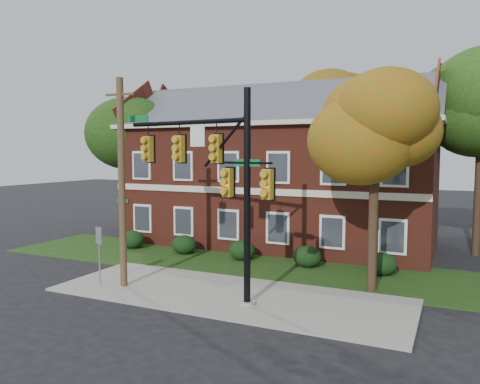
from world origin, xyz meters
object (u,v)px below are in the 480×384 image
at_px(apartment_building, 278,162).
at_px(utility_pole, 122,183).
at_px(tree_left_rear, 137,136).
at_px(traffic_signal, 215,172).
at_px(tree_far_rear, 332,108).
at_px(hedge_right, 307,257).
at_px(hedge_far_left, 133,240).
at_px(hedge_far_right, 382,264).
at_px(tree_near_right, 381,124).
at_px(sign_post, 99,246).
at_px(hedge_left, 184,245).
at_px(hedge_center, 242,250).

relative_size(apartment_building, utility_pole, 2.19).
height_order(tree_left_rear, traffic_signal, tree_left_rear).
bearing_deg(tree_far_rear, hedge_right, -80.64).
bearing_deg(hedge_far_left, tree_left_rear, 123.42).
relative_size(hedge_far_right, traffic_signal, 0.18).
bearing_deg(tree_near_right, traffic_signal, -147.40).
height_order(tree_far_rear, sign_post, tree_far_rear).
bearing_deg(hedge_far_right, hedge_far_left, 180.00).
bearing_deg(hedge_right, utility_pole, -132.19).
xyz_separation_m(tree_near_right, utility_pole, (-9.62, -3.67, -2.32)).
height_order(tree_far_rear, utility_pole, tree_far_rear).
relative_size(hedge_left, traffic_signal, 0.18).
distance_m(tree_near_right, traffic_signal, 6.68).
distance_m(hedge_right, tree_far_rear, 15.66).
bearing_deg(sign_post, hedge_far_left, 126.26).
bearing_deg(sign_post, traffic_signal, 12.83).
xyz_separation_m(hedge_center, traffic_signal, (1.81, -6.30, 4.35)).
distance_m(hedge_far_left, traffic_signal, 11.67).
relative_size(hedge_right, tree_left_rear, 0.16).
xyz_separation_m(hedge_center, hedge_right, (3.50, 0.00, 0.00)).
xyz_separation_m(hedge_far_left, hedge_left, (3.50, 0.00, 0.00)).
height_order(hedge_far_right, tree_left_rear, tree_left_rear).
height_order(hedge_left, tree_near_right, tree_near_right).
height_order(hedge_left, tree_left_rear, tree_left_rear).
height_order(tree_left_rear, utility_pole, tree_left_rear).
height_order(hedge_center, tree_near_right, tree_near_right).
height_order(traffic_signal, sign_post, traffic_signal).
distance_m(traffic_signal, utility_pole, 4.24).
relative_size(tree_far_rear, sign_post, 4.65).
bearing_deg(tree_near_right, hedge_center, 158.58).
height_order(apartment_building, traffic_signal, apartment_building).
bearing_deg(hedge_right, tree_left_rear, 162.63).
bearing_deg(tree_near_right, hedge_left, 165.19).
bearing_deg(tree_near_right, hedge_far_left, 168.73).
distance_m(apartment_building, tree_left_rear, 9.94).
relative_size(hedge_center, traffic_signal, 0.18).
xyz_separation_m(hedge_left, traffic_signal, (5.31, -6.30, 4.35)).
bearing_deg(hedge_far_left, hedge_left, 0.00).
height_order(hedge_far_left, utility_pole, utility_pole).
distance_m(hedge_far_right, tree_left_rear, 18.30).
xyz_separation_m(apartment_building, hedge_left, (-3.50, -5.25, -4.46)).
bearing_deg(hedge_far_right, tree_left_rear, 166.11).
height_order(utility_pole, sign_post, utility_pole).
relative_size(traffic_signal, utility_pole, 0.92).
height_order(tree_near_right, tree_left_rear, tree_left_rear).
xyz_separation_m(hedge_left, tree_far_rear, (4.84, 13.09, 8.32)).
bearing_deg(hedge_far_right, hedge_right, 180.00).
bearing_deg(apartment_building, utility_pole, -101.51).
distance_m(traffic_signal, sign_post, 6.20).
bearing_deg(traffic_signal, hedge_far_left, 153.06).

